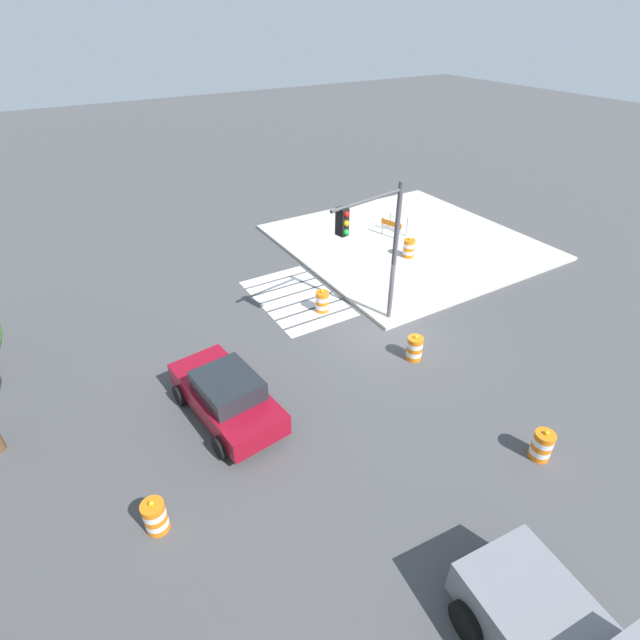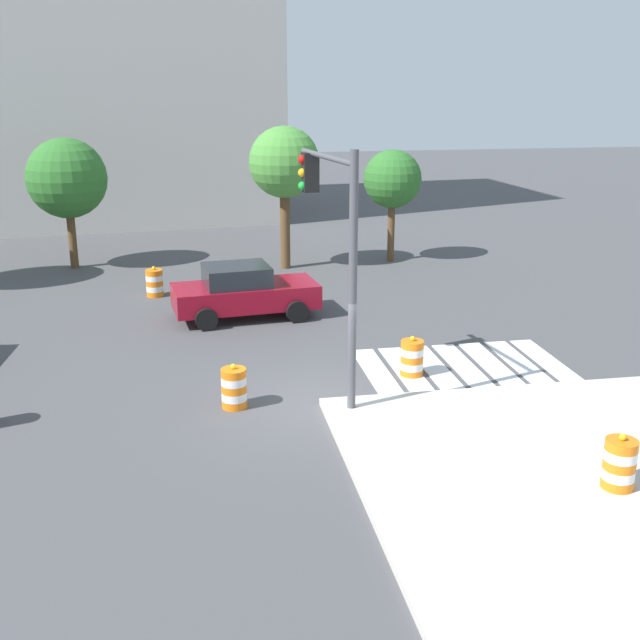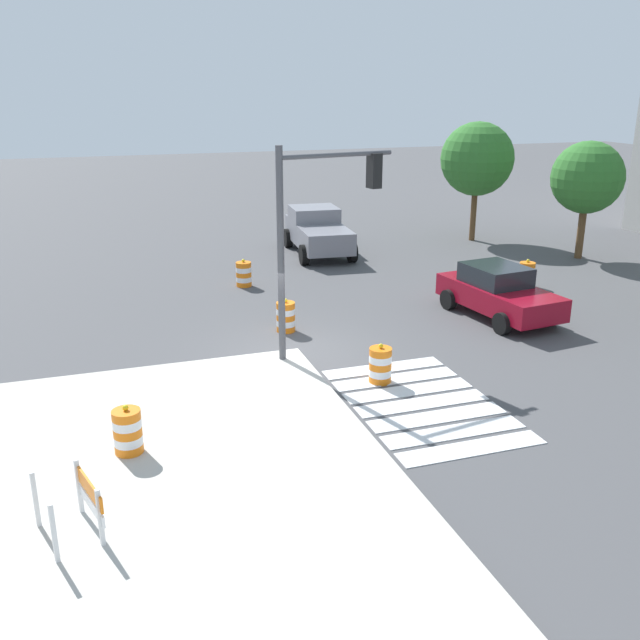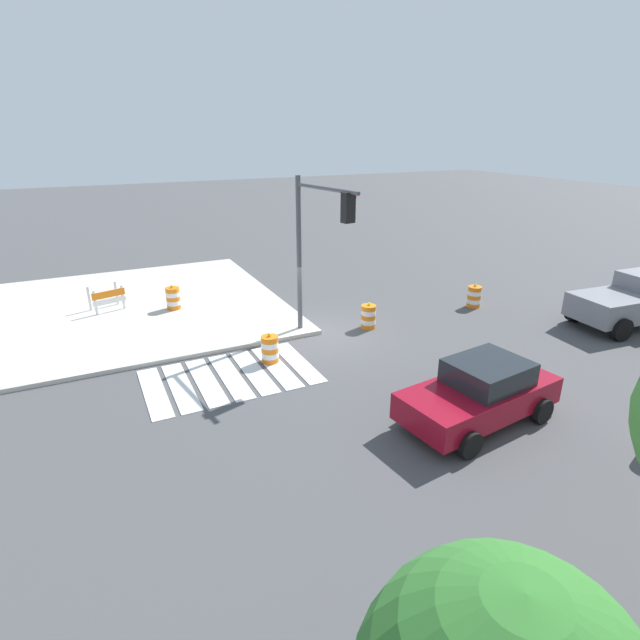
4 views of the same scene
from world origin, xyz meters
name	(u,v)px [view 3 (image 3 of 4)]	position (x,y,z in m)	size (l,w,h in m)	color
ground_plane	(298,353)	(0.00, 0.00, 0.00)	(120.00, 120.00, 0.00)	#474749
sidewalk_corner	(66,509)	(6.00, -6.00, 0.07)	(12.00, 12.00, 0.15)	#BCB7AD
crosswalk_stripes	(422,403)	(4.00, 1.80, 0.01)	(5.10, 3.20, 0.02)	silver
sports_car	(498,292)	(-1.10, 6.96, 0.81)	(4.49, 2.52, 1.63)	maroon
pickup_truck	(317,231)	(-11.46, 4.35, 0.97)	(5.30, 2.70, 1.92)	slate
traffic_barrel_near_corner	(244,274)	(-7.15, 0.10, 0.45)	(0.56, 0.56, 1.02)	orange
traffic_barrel_crosswalk_end	(286,317)	(-1.87, 0.20, 0.45)	(0.56, 0.56, 1.02)	orange
traffic_barrel_median_near	(380,365)	(2.53, 1.37, 0.45)	(0.56, 0.56, 1.02)	orange
traffic_barrel_median_far	(527,274)	(-3.82, 9.89, 0.45)	(0.56, 0.56, 1.02)	orange
traffic_barrel_on_sidewalk	(128,431)	(4.44, -4.81, 0.60)	(0.56, 0.56, 1.02)	orange
construction_barricade	(80,500)	(6.87, -5.71, 0.72)	(1.40, 1.09, 1.00)	silver
traffic_light_pole	(320,213)	(0.40, 0.52, 3.91)	(0.82, 3.26, 5.50)	#4C4C51
street_tree_streetside_near	(477,159)	(-11.59, 12.15, 3.77)	(3.35, 3.35, 5.46)	brown
street_tree_streetside_mid	(587,178)	(-6.95, 14.60, 3.38)	(2.96, 2.96, 4.88)	brown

